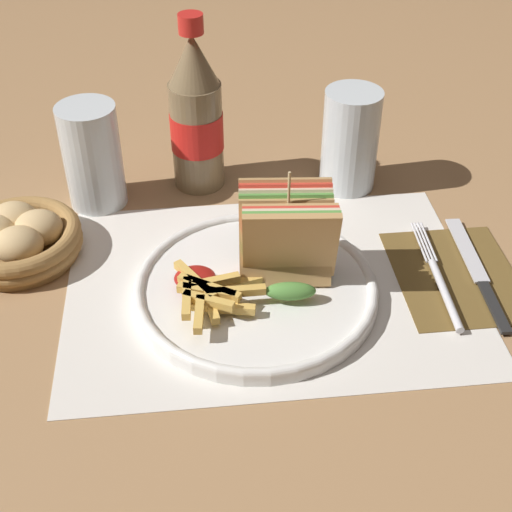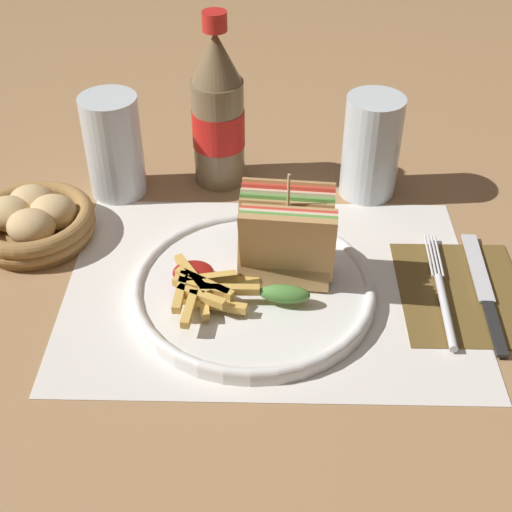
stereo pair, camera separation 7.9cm
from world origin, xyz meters
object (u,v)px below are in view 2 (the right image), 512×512
object	(u,v)px
coke_bottle_near	(218,113)
glass_far	(114,152)
fork	(443,299)
glass_near	(371,153)
club_sandwich	(287,242)
bread_basket	(33,221)
plate_main	(256,288)
knife	(484,291)

from	to	relation	value
coke_bottle_near	glass_far	xyz separation A→B (m)	(-0.13, -0.03, -0.04)
fork	glass_near	bearing A→B (deg)	107.67
coke_bottle_near	glass_far	world-z (taller)	coke_bottle_near
fork	coke_bottle_near	xyz separation A→B (m)	(-0.26, 0.25, 0.09)
club_sandwich	glass_far	bearing A→B (deg)	138.62
coke_bottle_near	club_sandwich	bearing A→B (deg)	-69.01
club_sandwich	glass_near	size ratio (longest dim) A/B	0.98
glass_near	bread_basket	bearing A→B (deg)	-165.49
plate_main	glass_near	distance (m)	0.26
club_sandwich	fork	world-z (taller)	club_sandwich
fork	bread_basket	distance (m)	0.49
glass_far	plate_main	bearing A→B (deg)	-47.79
knife	glass_near	xyz separation A→B (m)	(-0.11, 0.21, 0.05)
plate_main	knife	xyz separation A→B (m)	(0.25, 0.00, -0.00)
club_sandwich	glass_far	xyz separation A→B (m)	(-0.22, 0.19, -0.01)
glass_near	glass_far	distance (m)	0.33
coke_bottle_near	glass_near	world-z (taller)	coke_bottle_near
glass_far	bread_basket	bearing A→B (deg)	-129.87
plate_main	fork	distance (m)	0.21
fork	bread_basket	world-z (taller)	bread_basket
plate_main	bread_basket	world-z (taller)	bread_basket
coke_bottle_near	fork	bearing A→B (deg)	-43.99
coke_bottle_near	glass_far	size ratio (longest dim) A/B	1.70
knife	glass_far	xyz separation A→B (m)	(-0.44, 0.20, 0.05)
club_sandwich	coke_bottle_near	distance (m)	0.25
fork	plate_main	bearing A→B (deg)	179.28
fork	knife	world-z (taller)	fork
knife	bread_basket	size ratio (longest dim) A/B	1.36
knife	bread_basket	world-z (taller)	bread_basket
glass_far	club_sandwich	bearing A→B (deg)	-41.38
fork	glass_far	bearing A→B (deg)	153.33
fork	knife	size ratio (longest dim) A/B	0.94
fork	glass_far	size ratio (longest dim) A/B	1.39
plate_main	fork	bearing A→B (deg)	-3.05
bread_basket	fork	bearing A→B (deg)	-13.44
glass_far	fork	bearing A→B (deg)	-28.99
club_sandwich	coke_bottle_near	size ratio (longest dim) A/B	0.58
bread_basket	club_sandwich	bearing A→B (deg)	-16.55
knife	club_sandwich	bearing A→B (deg)	-179.60
coke_bottle_near	glass_near	size ratio (longest dim) A/B	1.70
club_sandwich	fork	size ratio (longest dim) A/B	0.71
coke_bottle_near	bread_basket	world-z (taller)	coke_bottle_near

